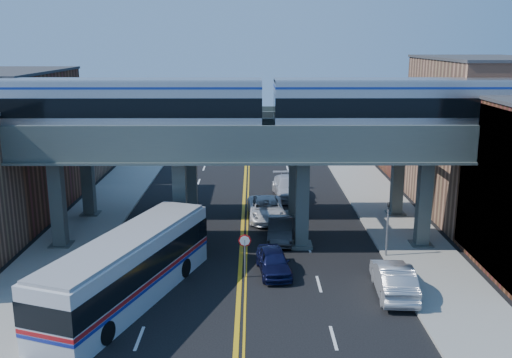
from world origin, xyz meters
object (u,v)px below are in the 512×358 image
car_lane_a (274,261)px  car_lane_c (266,209)px  traffic_signal (388,223)px  car_parked_curb (394,279)px  stop_sign (245,249)px  transit_bus (129,269)px  transit_train (130,106)px  car_lane_d (288,187)px  car_lane_b (280,230)px

car_lane_a → car_lane_c: 10.55m
traffic_signal → car_parked_curb: traffic_signal is taller
stop_sign → transit_bus: 6.75m
transit_train → transit_bus: (1.20, -8.01, -7.66)m
transit_bus → transit_train: bearing=28.0°
transit_bus → car_lane_d: (9.62, 20.44, -0.89)m
transit_train → traffic_signal: transit_train is taller
car_parked_curb → traffic_signal: bearing=-95.6°
stop_sign → transit_bus: bearing=-153.5°
stop_sign → car_lane_a: stop_sign is taller
car_lane_c → car_lane_a: bearing=-92.1°
transit_train → car_lane_b: size_ratio=10.89×
car_lane_c → car_lane_d: bearing=68.5°
stop_sign → car_lane_a: 2.05m
stop_sign → car_lane_b: bearing=69.6°
car_lane_b → car_lane_d: (1.24, 11.14, 0.11)m
stop_sign → car_lane_c: stop_sign is taller
transit_bus → car_parked_curb: 14.16m
traffic_signal → car_lane_d: 15.44m
transit_train → car_parked_curb: (15.31, -7.32, -8.55)m
car_lane_b → transit_train: bearing=-169.0°
transit_bus → car_parked_curb: size_ratio=2.56×
car_lane_a → car_lane_b: size_ratio=0.93×
traffic_signal → car_parked_curb: bearing=-98.8°
car_lane_b → car_lane_d: 11.21m
car_lane_c → car_parked_curb: 14.97m
car_lane_d → traffic_signal: bearing=-74.0°
car_lane_c → car_lane_d: 6.63m
traffic_signal → car_parked_curb: size_ratio=0.77×
transit_train → car_lane_a: transit_train is taller
car_lane_c → transit_train: bearing=-148.0°
transit_bus → car_lane_c: transit_bus is taller
transit_bus → stop_sign: bearing=-44.0°
car_lane_a → transit_train: bearing=146.7°
car_lane_c → transit_bus: bearing=-121.2°
car_lane_c → car_parked_curb: bearing=-67.1°
transit_train → car_lane_a: bearing=-26.3°
transit_bus → car_lane_d: transit_bus is taller
car_parked_curb → car_lane_c: bearing=-60.8°
car_lane_b → car_parked_curb: car_parked_curb is taller
stop_sign → car_lane_d: bearing=78.4°
transit_train → car_lane_a: (8.92, -4.41, -8.68)m
transit_train → stop_sign: (7.23, -5.00, -7.67)m
traffic_signal → transit_bus: traffic_signal is taller
stop_sign → car_lane_d: (3.58, 17.43, -0.87)m
car_lane_c → car_lane_b: bearing=-83.3°
transit_train → car_lane_c: transit_train is taller
car_lane_b → car_lane_a: bearing=-93.3°
traffic_signal → car_lane_d: size_ratio=0.67×
stop_sign → car_lane_b: stop_sign is taller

